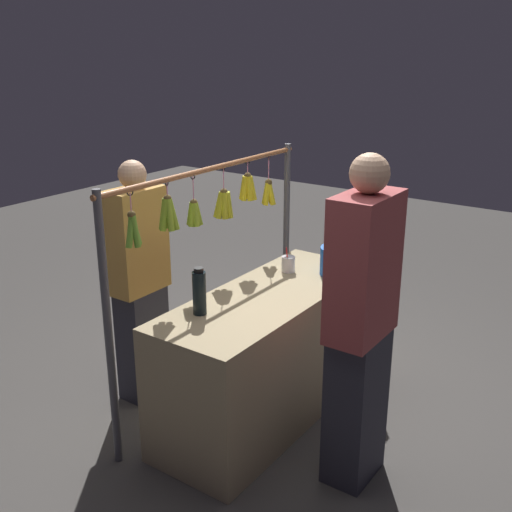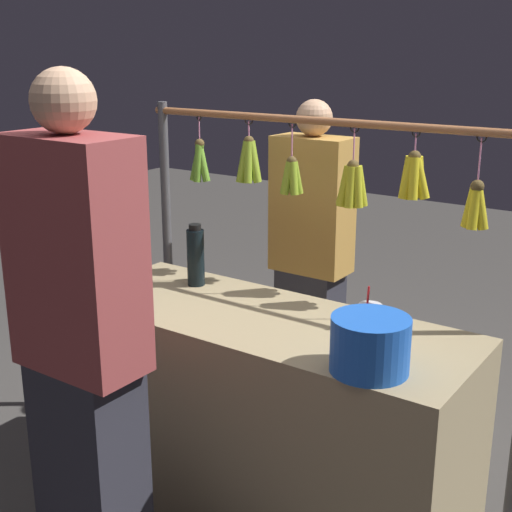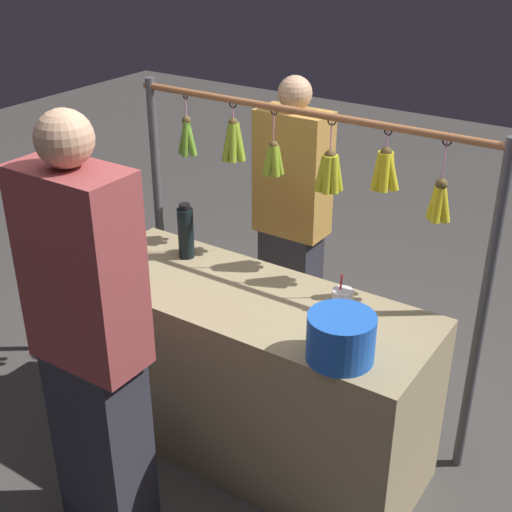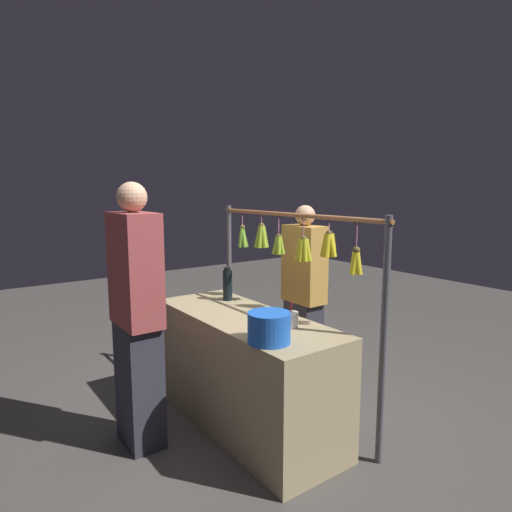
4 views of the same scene
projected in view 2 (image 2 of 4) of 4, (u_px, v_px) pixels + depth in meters
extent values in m
plane|color=#45423F|center=(264.00, 502.00, 2.90)|extent=(12.00, 12.00, 0.00)
cube|color=tan|center=(264.00, 413.00, 2.78)|extent=(1.61, 0.61, 0.82)
cylinder|color=#4C4C51|center=(168.00, 262.00, 3.49)|extent=(0.04, 0.04, 1.55)
cylinder|color=#9E6038|center=(325.00, 121.00, 2.80)|extent=(1.79, 0.03, 0.03)
torus|color=black|center=(482.00, 137.00, 2.46)|extent=(0.04, 0.01, 0.04)
cylinder|color=pink|center=(479.00, 162.00, 2.49)|extent=(0.01, 0.01, 0.17)
sphere|color=brown|center=(477.00, 186.00, 2.51)|extent=(0.05, 0.05, 0.05)
cylinder|color=yellow|center=(471.00, 207.00, 2.54)|extent=(0.06, 0.04, 0.16)
cylinder|color=yellow|center=(474.00, 209.00, 2.52)|extent=(0.04, 0.07, 0.16)
cylinder|color=yellow|center=(480.00, 208.00, 2.52)|extent=(0.07, 0.04, 0.16)
cylinder|color=yellow|center=(477.00, 207.00, 2.55)|extent=(0.04, 0.07, 0.16)
torus|color=black|center=(416.00, 132.00, 2.59)|extent=(0.04, 0.01, 0.04)
cylinder|color=pink|center=(415.00, 145.00, 2.61)|extent=(0.01, 0.01, 0.09)
sphere|color=brown|center=(415.00, 157.00, 2.62)|extent=(0.05, 0.05, 0.05)
cylinder|color=yellow|center=(407.00, 177.00, 2.66)|extent=(0.06, 0.04, 0.16)
cylinder|color=yellow|center=(407.00, 178.00, 2.63)|extent=(0.05, 0.06, 0.16)
cylinder|color=yellow|center=(414.00, 179.00, 2.62)|extent=(0.05, 0.06, 0.16)
cylinder|color=yellow|center=(420.00, 178.00, 2.63)|extent=(0.08, 0.04, 0.16)
cylinder|color=yellow|center=(419.00, 177.00, 2.65)|extent=(0.05, 0.06, 0.16)
cylinder|color=yellow|center=(413.00, 176.00, 2.67)|extent=(0.05, 0.06, 0.16)
torus|color=black|center=(355.00, 128.00, 2.73)|extent=(0.04, 0.01, 0.04)
cylinder|color=pink|center=(354.00, 147.00, 2.75)|extent=(0.01, 0.01, 0.15)
sphere|color=brown|center=(353.00, 166.00, 2.78)|extent=(0.05, 0.05, 0.05)
cylinder|color=gold|center=(346.00, 185.00, 2.82)|extent=(0.08, 0.04, 0.17)
cylinder|color=gold|center=(345.00, 186.00, 2.79)|extent=(0.06, 0.06, 0.17)
cylinder|color=gold|center=(350.00, 188.00, 2.77)|extent=(0.04, 0.06, 0.17)
cylinder|color=gold|center=(358.00, 187.00, 2.77)|extent=(0.06, 0.04, 0.17)
cylinder|color=gold|center=(360.00, 186.00, 2.80)|extent=(0.06, 0.05, 0.17)
cylinder|color=gold|center=(357.00, 185.00, 2.82)|extent=(0.04, 0.07, 0.17)
cylinder|color=gold|center=(351.00, 185.00, 2.83)|extent=(0.06, 0.07, 0.17)
torus|color=black|center=(292.00, 124.00, 2.89)|extent=(0.04, 0.01, 0.04)
cylinder|color=pink|center=(292.00, 143.00, 2.91)|extent=(0.01, 0.01, 0.15)
sphere|color=brown|center=(292.00, 161.00, 2.93)|extent=(0.04, 0.04, 0.04)
cylinder|color=#8AAC29|center=(287.00, 177.00, 2.96)|extent=(0.06, 0.04, 0.14)
cylinder|color=#8AAC29|center=(287.00, 178.00, 2.94)|extent=(0.05, 0.06, 0.14)
cylinder|color=#8AAC29|center=(294.00, 179.00, 2.93)|extent=(0.06, 0.05, 0.14)
cylinder|color=#8AAC29|center=(296.00, 178.00, 2.96)|extent=(0.05, 0.05, 0.14)
cylinder|color=#8AAC29|center=(293.00, 177.00, 2.97)|extent=(0.04, 0.06, 0.14)
torus|color=black|center=(249.00, 120.00, 3.01)|extent=(0.04, 0.02, 0.04)
cylinder|color=pink|center=(249.00, 131.00, 3.02)|extent=(0.01, 0.01, 0.09)
sphere|color=brown|center=(249.00, 141.00, 3.03)|extent=(0.05, 0.05, 0.05)
cylinder|color=#88AB29|center=(244.00, 161.00, 3.08)|extent=(0.07, 0.04, 0.18)
cylinder|color=#88AB29|center=(244.00, 162.00, 3.05)|extent=(0.05, 0.07, 0.18)
cylinder|color=#88AB29|center=(248.00, 163.00, 3.04)|extent=(0.05, 0.07, 0.18)
cylinder|color=#88AB29|center=(254.00, 162.00, 3.05)|extent=(0.07, 0.04, 0.18)
cylinder|color=#88AB29|center=(254.00, 161.00, 3.07)|extent=(0.05, 0.06, 0.18)
cylinder|color=#88AB29|center=(249.00, 161.00, 3.09)|extent=(0.05, 0.06, 0.18)
torus|color=black|center=(199.00, 117.00, 3.16)|extent=(0.04, 0.02, 0.04)
cylinder|color=pink|center=(199.00, 131.00, 3.18)|extent=(0.01, 0.01, 0.12)
sphere|color=brown|center=(200.00, 144.00, 3.19)|extent=(0.04, 0.04, 0.04)
cylinder|color=#659F2D|center=(197.00, 162.00, 3.23)|extent=(0.08, 0.04, 0.18)
cylinder|color=#659F2D|center=(198.00, 163.00, 3.21)|extent=(0.04, 0.06, 0.18)
cylinder|color=#659F2D|center=(203.00, 163.00, 3.21)|extent=(0.08, 0.04, 0.18)
cylinder|color=#659F2D|center=(203.00, 162.00, 3.23)|extent=(0.04, 0.07, 0.18)
cylinder|color=black|center=(196.00, 258.00, 3.00)|extent=(0.07, 0.07, 0.24)
cylinder|color=black|center=(195.00, 227.00, 2.96)|extent=(0.05, 0.05, 0.02)
cylinder|color=blue|center=(370.00, 345.00, 2.20)|extent=(0.25, 0.25, 0.18)
cylinder|color=silver|center=(370.00, 318.00, 2.52)|extent=(0.09, 0.09, 0.10)
cylinder|color=red|center=(367.00, 309.00, 2.52)|extent=(0.01, 0.03, 0.17)
cube|color=#2D2D38|center=(309.00, 340.00, 3.57)|extent=(0.30, 0.20, 0.74)
cube|color=#BF8C3F|center=(312.00, 205.00, 3.37)|extent=(0.37, 0.20, 0.65)
sphere|color=tan|center=(314.00, 118.00, 3.25)|extent=(0.17, 0.17, 0.17)
cube|color=#2D2D38|center=(92.00, 479.00, 2.35)|extent=(0.33, 0.22, 0.83)
cube|color=#993F3F|center=(75.00, 256.00, 2.13)|extent=(0.42, 0.22, 0.73)
sphere|color=tan|center=(63.00, 101.00, 2.00)|extent=(0.19, 0.19, 0.19)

